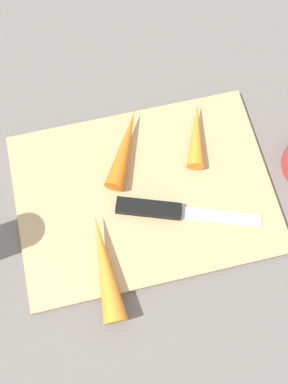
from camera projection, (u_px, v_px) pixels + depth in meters
ground_plane at (144, 195)px, 0.64m from camera, size 1.40×1.40×0.00m
cutting_board at (144, 193)px, 0.63m from camera, size 0.36×0.26×0.01m
knife at (159, 209)px, 0.61m from camera, size 0.20×0.09×0.01m
carrot_medium at (125, 148)px, 0.64m from camera, size 0.08×0.12×0.03m
carrot_longest at (105, 267)px, 0.58m from camera, size 0.03×0.14×0.03m
carrot_shortest at (196, 134)px, 0.64m from camera, size 0.05×0.11×0.03m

